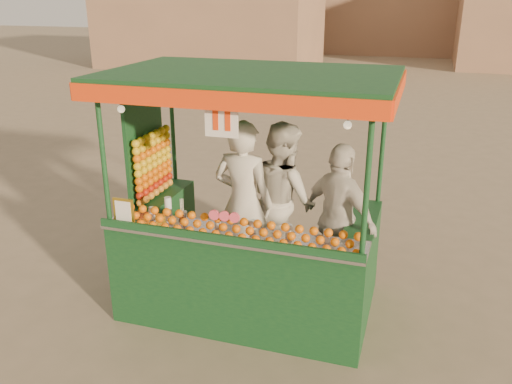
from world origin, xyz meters
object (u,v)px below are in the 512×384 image
(vendor_right, at_px, (339,219))
(vendor_middle, at_px, (283,199))
(juice_cart, at_px, (241,239))
(vendor_left, at_px, (243,203))

(vendor_right, bearing_deg, vendor_middle, 14.39)
(vendor_middle, distance_m, vendor_right, 0.72)
(juice_cart, xyz_separation_m, vendor_right, (1.03, 0.23, 0.28))
(vendor_left, bearing_deg, vendor_right, -167.46)
(vendor_left, distance_m, vendor_middle, 0.50)
(vendor_left, height_order, vendor_middle, vendor_left)
(vendor_middle, height_order, vendor_right, vendor_middle)
(juice_cart, height_order, vendor_middle, juice_cart)
(vendor_left, relative_size, vendor_middle, 1.04)
(vendor_middle, xyz_separation_m, vendor_right, (0.69, -0.23, -0.07))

